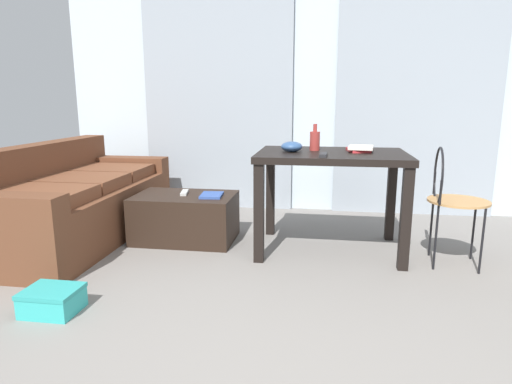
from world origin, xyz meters
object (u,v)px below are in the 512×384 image
object	(u,v)px
wire_chair	(449,192)
bowl	(292,147)
bottle_near	(315,140)
shoebox	(52,300)
tv_remote_on_table	(323,155)
tv_remote_primary	(184,193)
craft_table	(331,168)
scissors	(313,148)
coffee_table	(185,217)
magazine	(212,195)
couch	(73,202)
book_stack	(360,149)

from	to	relation	value
wire_chair	bowl	distance (m)	1.17
bottle_near	shoebox	size ratio (longest dim) A/B	0.69
bowl	tv_remote_on_table	world-z (taller)	bowl
tv_remote_primary	wire_chair	bearing A→B (deg)	-18.70
craft_table	tv_remote_primary	xyz separation A→B (m)	(-1.21, 0.11, -0.26)
tv_remote_primary	tv_remote_on_table	bearing A→B (deg)	-28.71
wire_chair	bowl	world-z (taller)	bowl
bowl	scissors	xyz separation A→B (m)	(0.15, 0.28, -0.04)
bottle_near	bowl	distance (m)	0.21
bowl	wire_chair	bearing A→B (deg)	-7.43
bowl	scissors	distance (m)	0.32
coffee_table	magazine	bearing A→B (deg)	-4.38
coffee_table	tv_remote_primary	bearing A→B (deg)	108.08
couch	magazine	distance (m)	1.21
tv_remote_on_table	tv_remote_primary	size ratio (longest dim) A/B	0.90
book_stack	shoebox	world-z (taller)	book_stack
couch	bottle_near	bearing A→B (deg)	2.81
wire_chair	magazine	distance (m)	1.79
scissors	magazine	world-z (taller)	scissors
craft_table	scissors	world-z (taller)	scissors
craft_table	tv_remote_primary	size ratio (longest dim) A/B	5.92
bowl	book_stack	bearing A→B (deg)	10.21
wire_chair	book_stack	bearing A→B (deg)	158.54
bowl	book_stack	size ratio (longest dim) A/B	0.60
tv_remote_on_table	tv_remote_primary	world-z (taller)	tv_remote_on_table
coffee_table	tv_remote_primary	size ratio (longest dim) A/B	4.37
wire_chair	book_stack	xyz separation A→B (m)	(-0.61, 0.24, 0.27)
wire_chair	tv_remote_on_table	distance (m)	0.92
magazine	bottle_near	bearing A→B (deg)	-1.68
coffee_table	scissors	bearing A→B (deg)	10.26
scissors	shoebox	xyz separation A→B (m)	(-1.38, -1.55, -0.71)
bowl	tv_remote_on_table	size ratio (longest dim) A/B	0.96
coffee_table	craft_table	distance (m)	1.28
tv_remote_on_table	book_stack	bearing A→B (deg)	53.10
tv_remote_on_table	shoebox	world-z (taller)	tv_remote_on_table
craft_table	bowl	world-z (taller)	bowl
bottle_near	magazine	size ratio (longest dim) A/B	0.90
tv_remote_on_table	tv_remote_primary	bearing A→B (deg)	165.04
scissors	bottle_near	bearing A→B (deg)	-84.33
wire_chair	bottle_near	world-z (taller)	bottle_near
couch	bowl	xyz separation A→B (m)	(1.86, -0.02, 0.51)
craft_table	wire_chair	distance (m)	0.84
shoebox	craft_table	bearing A→B (deg)	40.20
craft_table	bottle_near	xyz separation A→B (m)	(-0.13, 0.09, 0.20)
wire_chair	shoebox	size ratio (longest dim) A/B	2.86
couch	shoebox	bearing A→B (deg)	-63.84
coffee_table	couch	bearing A→B (deg)	-175.73
magazine	bowl	bearing A→B (deg)	-11.08
bowl	magazine	bearing A→B (deg)	173.75
couch	wire_chair	world-z (taller)	wire_chair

